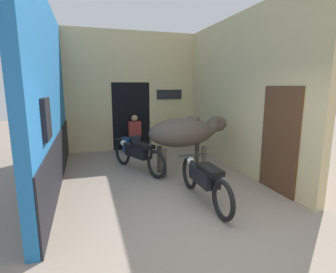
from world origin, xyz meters
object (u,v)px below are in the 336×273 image
object	(u,v)px
plastic_stool	(126,144)
cow	(186,132)
motorcycle_near	(204,179)
shopkeeper_seated	(135,133)
motorcycle_far	(138,154)

from	to	relation	value
plastic_stool	cow	bearing A→B (deg)	-66.74
cow	plastic_stool	distance (m)	2.82
cow	motorcycle_near	world-z (taller)	cow
shopkeeper_seated	cow	bearing A→B (deg)	-71.22
cow	shopkeeper_seated	bearing A→B (deg)	108.78
plastic_stool	motorcycle_near	bearing A→B (deg)	-79.21
cow	motorcycle_far	bearing A→B (deg)	157.19
motorcycle_far	plastic_stool	size ratio (longest dim) A/B	4.23
cow	motorcycle_near	distance (m)	1.79
shopkeeper_seated	plastic_stool	xyz separation A→B (m)	(-0.27, 0.14, -0.39)
motorcycle_far	plastic_stool	world-z (taller)	motorcycle_far
shopkeeper_seated	plastic_stool	size ratio (longest dim) A/B	2.58
motorcycle_far	plastic_stool	bearing A→B (deg)	89.86
motorcycle_far	plastic_stool	xyz separation A→B (m)	(0.00, 2.04, -0.20)
cow	motorcycle_near	bearing A→B (deg)	-99.44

